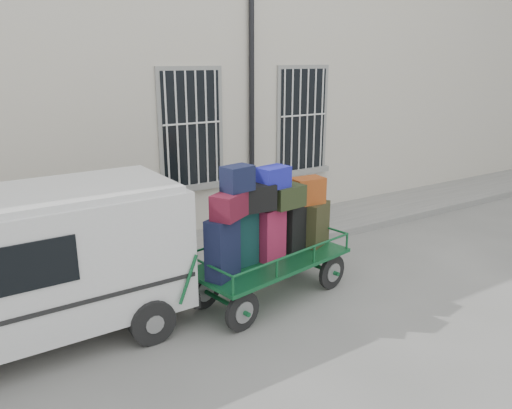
{
  "coord_description": "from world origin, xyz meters",
  "views": [
    {
      "loc": [
        -4.48,
        -5.92,
        3.57
      ],
      "look_at": [
        -0.15,
        1.0,
        1.17
      ],
      "focal_mm": 35.0,
      "sensor_mm": 36.0,
      "label": 1
    }
  ],
  "objects": [
    {
      "name": "ground",
      "position": [
        0.0,
        0.0,
        0.0
      ],
      "size": [
        80.0,
        80.0,
        0.0
      ],
      "primitive_type": "plane",
      "color": "slate",
      "rests_on": "ground"
    },
    {
      "name": "sidewalk",
      "position": [
        0.0,
        2.2,
        0.07
      ],
      "size": [
        24.0,
        1.7,
        0.15
      ],
      "primitive_type": "cube",
      "color": "slate",
      "rests_on": "ground"
    },
    {
      "name": "building",
      "position": [
        0.0,
        5.5,
        3.0
      ],
      "size": [
        24.0,
        5.15,
        6.0
      ],
      "color": "beige",
      "rests_on": "ground"
    },
    {
      "name": "van",
      "position": [
        -3.89,
        0.44,
        1.16
      ],
      "size": [
        4.06,
        1.93,
        2.02
      ],
      "rotation": [
        0.0,
        0.0,
        0.03
      ],
      "color": "white",
      "rests_on": "ground"
    },
    {
      "name": "luggage_cart",
      "position": [
        -0.61,
        -0.1,
        1.09
      ],
      "size": [
        2.98,
        1.57,
        2.19
      ],
      "rotation": [
        0.0,
        0.0,
        0.19
      ],
      "color": "black",
      "rests_on": "ground"
    }
  ]
}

